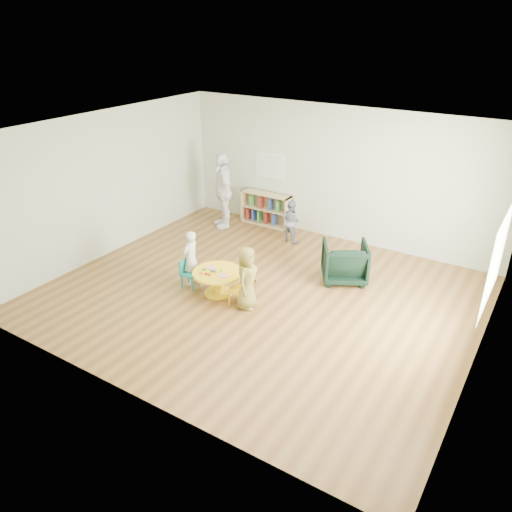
% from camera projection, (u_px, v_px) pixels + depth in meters
% --- Properties ---
extents(room, '(7.10, 7.00, 2.80)m').
position_uv_depth(room, '(261.00, 191.00, 7.80)').
color(room, brown).
rests_on(room, ground).
extents(activity_table, '(0.86, 0.86, 0.47)m').
position_uv_depth(activity_table, '(218.00, 278.00, 8.55)').
color(activity_table, yellow).
rests_on(activity_table, ground).
extents(kid_chair_left, '(0.30, 0.30, 0.52)m').
position_uv_depth(kid_chair_left, '(188.00, 272.00, 8.80)').
color(kid_chair_left, '#18887F').
rests_on(kid_chair_left, ground).
extents(kid_chair_right, '(0.28, 0.28, 0.52)m').
position_uv_depth(kid_chair_right, '(240.00, 290.00, 8.25)').
color(kid_chair_right, yellow).
rests_on(kid_chair_right, ground).
extents(bookshelf, '(1.20, 0.30, 0.75)m').
position_uv_depth(bookshelf, '(266.00, 209.00, 11.42)').
color(bookshelf, tan).
rests_on(bookshelf, ground).
extents(alphabet_poster, '(0.74, 0.01, 0.54)m').
position_uv_depth(alphabet_poster, '(270.00, 166.00, 11.08)').
color(alphabet_poster, white).
rests_on(alphabet_poster, ground).
extents(armchair, '(1.06, 1.07, 0.72)m').
position_uv_depth(armchair, '(345.00, 262.00, 8.98)').
color(armchair, black).
rests_on(armchair, ground).
extents(child_left, '(0.25, 0.37, 1.02)m').
position_uv_depth(child_left, '(191.00, 258.00, 8.79)').
color(child_left, silver).
rests_on(child_left, ground).
extents(child_right, '(0.44, 0.58, 1.08)m').
position_uv_depth(child_right, '(247.00, 278.00, 8.06)').
color(child_right, gold).
rests_on(child_right, ground).
extents(toddler, '(0.50, 0.41, 0.91)m').
position_uv_depth(toddler, '(291.00, 221.00, 10.51)').
color(toddler, '#17203A').
rests_on(toddler, ground).
extents(adult_caretaker, '(1.02, 0.97, 1.70)m').
position_uv_depth(adult_caretaker, '(223.00, 190.00, 11.09)').
color(adult_caretaker, white).
rests_on(adult_caretaker, ground).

